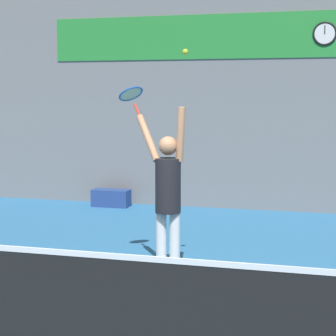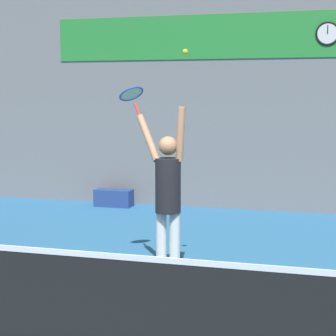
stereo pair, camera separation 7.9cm
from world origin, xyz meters
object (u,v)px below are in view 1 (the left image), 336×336
scoreboard_clock (325,34)px  tennis_ball (185,52)px  equipment_bag (111,198)px  tennis_player (168,192)px  tennis_racket (131,95)px

scoreboard_clock → tennis_ball: size_ratio=6.38×
scoreboard_clock → equipment_bag: size_ratio=0.59×
scoreboard_clock → tennis_player: bearing=-109.4°
tennis_player → tennis_ball: (0.22, -0.03, 1.69)m
tennis_ball → equipment_bag: 5.89m
tennis_racket → scoreboard_clock: bearing=63.2°
tennis_player → equipment_bag: bearing=118.4°
tennis_racket → tennis_ball: 1.02m
scoreboard_clock → equipment_bag: scoreboard_clock is taller
tennis_racket → tennis_player: bearing=-30.5°
tennis_ball → equipment_bag: tennis_ball is taller
scoreboard_clock → tennis_racket: scoreboard_clock is taller
equipment_bag → tennis_player: bearing=-61.6°
tennis_ball → tennis_player: bearing=171.2°
tennis_player → equipment_bag: size_ratio=2.80×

